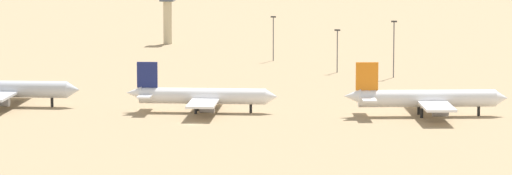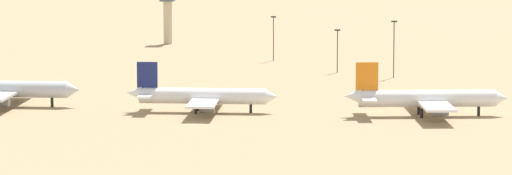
% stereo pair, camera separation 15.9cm
% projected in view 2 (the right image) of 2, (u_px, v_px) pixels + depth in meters
% --- Properties ---
extents(ground, '(4000.00, 4000.00, 0.00)m').
position_uv_depth(ground, '(192.00, 124.00, 345.26)').
color(ground, '#9E8460').
extents(parked_jet_teal_1, '(42.19, 35.32, 13.97)m').
position_uv_depth(parked_jet_teal_1, '(0.00, 89.00, 373.31)').
color(parked_jet_teal_1, silver).
rests_on(parked_jet_teal_1, ground).
extents(parked_jet_navy_2, '(38.89, 32.62, 12.86)m').
position_uv_depth(parked_jet_navy_2, '(201.00, 96.00, 362.84)').
color(parked_jet_navy_2, white).
rests_on(parked_jet_navy_2, ground).
extents(parked_jet_orange_3, '(41.43, 35.19, 13.69)m').
position_uv_depth(parked_jet_orange_3, '(425.00, 99.00, 356.56)').
color(parked_jet_orange_3, white).
rests_on(parked_jet_orange_3, ground).
extents(control_tower, '(5.20, 5.20, 20.42)m').
position_uv_depth(control_tower, '(168.00, 11.00, 527.80)').
color(control_tower, '#C6B793').
rests_on(control_tower, ground).
extents(light_pole_west, '(1.80, 0.50, 14.98)m').
position_uv_depth(light_pole_west, '(273.00, 35.00, 474.90)').
color(light_pole_west, '#59595E').
rests_on(light_pole_west, ground).
extents(light_pole_mid, '(1.80, 0.50, 17.36)m').
position_uv_depth(light_pole_mid, '(394.00, 45.00, 431.00)').
color(light_pole_mid, '#59595E').
rests_on(light_pole_mid, ground).
extents(light_pole_east, '(1.80, 0.50, 13.55)m').
position_uv_depth(light_pole_east, '(337.00, 47.00, 443.64)').
color(light_pole_east, '#59595E').
rests_on(light_pole_east, ground).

